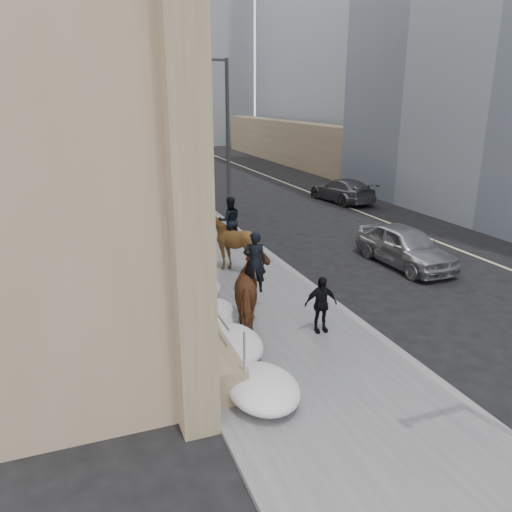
{
  "coord_description": "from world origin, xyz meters",
  "views": [
    {
      "loc": [
        -4.7,
        -10.47,
        6.24
      ],
      "look_at": [
        0.23,
        2.8,
        1.7
      ],
      "focal_mm": 35.0,
      "sensor_mm": 36.0,
      "label": 1
    }
  ],
  "objects_px": {
    "car_grey": "(342,190)",
    "car_silver": "(405,246)",
    "mounted_horse_left": "(254,289)",
    "mounted_horse_right": "(231,240)",
    "pedestrian": "(321,304)"
  },
  "relations": [
    {
      "from": "pedestrian",
      "to": "car_grey",
      "type": "distance_m",
      "value": 18.56
    },
    {
      "from": "car_silver",
      "to": "car_grey",
      "type": "xyz_separation_m",
      "value": [
        3.9,
        11.65,
        -0.06
      ]
    },
    {
      "from": "car_silver",
      "to": "pedestrian",
      "type": "bearing_deg",
      "value": -146.11
    },
    {
      "from": "pedestrian",
      "to": "car_silver",
      "type": "height_order",
      "value": "pedestrian"
    },
    {
      "from": "mounted_horse_left",
      "to": "pedestrian",
      "type": "relative_size",
      "value": 1.7
    },
    {
      "from": "car_silver",
      "to": "car_grey",
      "type": "relative_size",
      "value": 0.93
    },
    {
      "from": "car_grey",
      "to": "car_silver",
      "type": "bearing_deg",
      "value": 64.44
    },
    {
      "from": "mounted_horse_right",
      "to": "car_grey",
      "type": "bearing_deg",
      "value": -131.42
    },
    {
      "from": "mounted_horse_left",
      "to": "pedestrian",
      "type": "distance_m",
      "value": 1.87
    },
    {
      "from": "pedestrian",
      "to": "car_grey",
      "type": "relative_size",
      "value": 0.32
    },
    {
      "from": "pedestrian",
      "to": "car_silver",
      "type": "distance_m",
      "value": 7.14
    },
    {
      "from": "mounted_horse_left",
      "to": "mounted_horse_right",
      "type": "relative_size",
      "value": 0.99
    },
    {
      "from": "car_silver",
      "to": "car_grey",
      "type": "height_order",
      "value": "car_silver"
    },
    {
      "from": "mounted_horse_left",
      "to": "car_silver",
      "type": "distance_m",
      "value": 8.02
    },
    {
      "from": "pedestrian",
      "to": "car_silver",
      "type": "bearing_deg",
      "value": 41.54
    }
  ]
}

